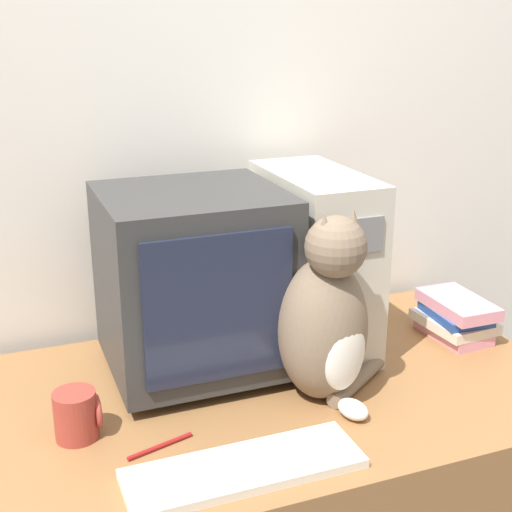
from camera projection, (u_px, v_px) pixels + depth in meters
wall_back at (188, 130)px, 1.81m from camera, size 7.00×0.05×2.50m
crt_monitor at (194, 281)px, 1.61m from camera, size 0.39×0.38×0.43m
computer_tower at (314, 261)px, 1.74m from camera, size 0.19×0.40×0.44m
keyboard at (244, 468)px, 1.30m from camera, size 0.44×0.14×0.02m
cat at (327, 321)px, 1.50m from camera, size 0.30×0.26×0.42m
book_stack at (455, 317)px, 1.83m from camera, size 0.16×0.21×0.11m
pen at (160, 446)px, 1.37m from camera, size 0.14×0.05×0.01m
mug at (77, 415)px, 1.39m from camera, size 0.09×0.08×0.10m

